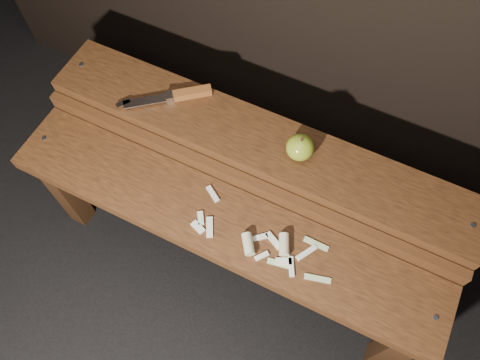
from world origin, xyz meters
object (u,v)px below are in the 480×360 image
at_px(apple, 300,147).
at_px(knife, 180,95).
at_px(bench_front_tier, 220,233).
at_px(bench_rear_tier, 257,156).

distance_m(apple, knife, 0.36).
xyz_separation_m(bench_front_tier, bench_rear_tier, (0.00, 0.23, 0.06)).
bearing_deg(bench_front_tier, knife, 134.16).
bearing_deg(knife, bench_front_tier, -45.84).
bearing_deg(bench_rear_tier, bench_front_tier, -90.00).
xyz_separation_m(bench_front_tier, knife, (-0.25, 0.26, 0.16)).
height_order(bench_rear_tier, knife, knife).
relative_size(bench_front_tier, bench_rear_tier, 1.00).
bearing_deg(apple, bench_rear_tier, -177.82).
xyz_separation_m(apple, knife, (-0.36, 0.02, -0.02)).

